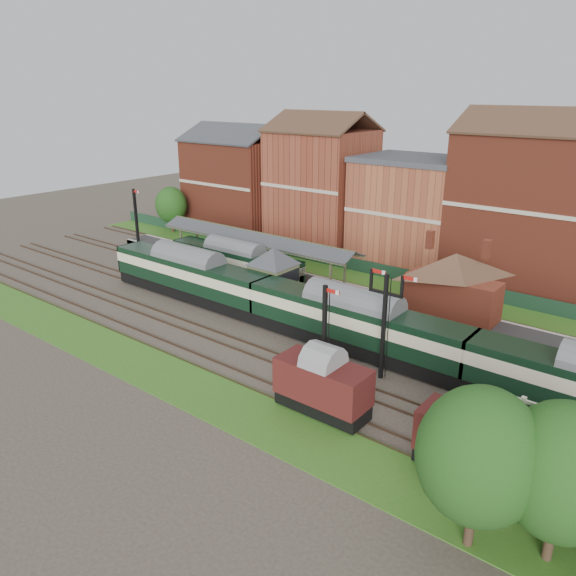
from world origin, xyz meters
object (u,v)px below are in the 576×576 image
Objects in this scene: semaphore_bracket at (385,320)px; platform_railcar at (235,262)px; dmu_train at (353,321)px; goods_van_a at (323,384)px; signal_box at (273,277)px.

semaphore_bracket reaches higher than platform_railcar.
dmu_train is 9.31× the size of goods_van_a.
platform_railcar is 27.29m from goods_van_a.
dmu_train is at bearing 148.79° from semaphore_bracket.
signal_box is at bearing 139.50° from goods_van_a.
dmu_train reaches higher than goods_van_a.
goods_van_a is at bearing -96.09° from semaphore_bracket.
goods_van_a is at bearing -69.12° from dmu_train.
dmu_train reaches higher than platform_railcar.
signal_box reaches higher than goods_van_a.
goods_van_a is at bearing -34.61° from platform_railcar.
semaphore_bracket reaches higher than dmu_train.
dmu_train is at bearing -16.59° from signal_box.
goods_van_a is at bearing -40.50° from signal_box.
dmu_train is (-4.13, 2.50, -2.06)m from semaphore_bracket.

